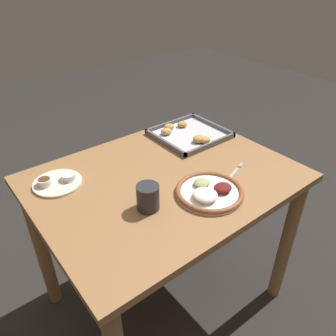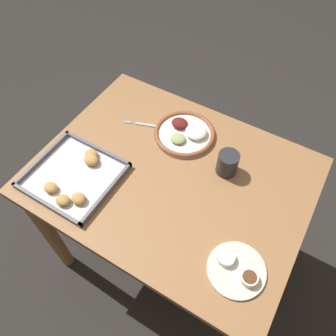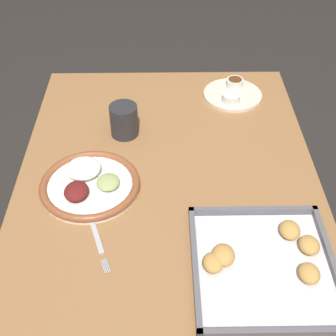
% 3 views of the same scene
% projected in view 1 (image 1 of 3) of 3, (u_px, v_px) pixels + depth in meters
% --- Properties ---
extents(ground_plane, '(8.00, 8.00, 0.00)m').
position_uv_depth(ground_plane, '(166.00, 295.00, 1.71)').
color(ground_plane, '#282623').
extents(dining_table, '(1.01, 0.78, 0.75)m').
position_uv_depth(dining_table, '(165.00, 201.00, 1.37)').
color(dining_table, olive).
rests_on(dining_table, ground_plane).
extents(dinner_plate, '(0.25, 0.25, 0.04)m').
position_uv_depth(dinner_plate, '(209.00, 192.00, 1.19)').
color(dinner_plate, white).
rests_on(dinner_plate, dining_table).
extents(fork, '(0.20, 0.08, 0.00)m').
position_uv_depth(fork, '(232.00, 175.00, 1.30)').
color(fork, '#B2B2B7').
rests_on(fork, dining_table).
extents(saucer_plate, '(0.18, 0.18, 0.04)m').
position_uv_depth(saucer_plate, '(57.00, 182.00, 1.25)').
color(saucer_plate, beige).
rests_on(saucer_plate, dining_table).
extents(baking_tray, '(0.32, 0.30, 0.04)m').
position_uv_depth(baking_tray, '(188.00, 134.00, 1.58)').
color(baking_tray, '#595960').
rests_on(baking_tray, dining_table).
extents(drinking_cup, '(0.08, 0.08, 0.09)m').
position_uv_depth(drinking_cup, '(148.00, 197.00, 1.11)').
color(drinking_cup, '#28282D').
rests_on(drinking_cup, dining_table).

